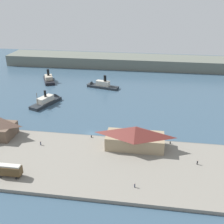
% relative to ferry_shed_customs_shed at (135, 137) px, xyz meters
% --- Properties ---
extents(ground_plane, '(320.00, 320.00, 0.00)m').
position_rel_ferry_shed_customs_shed_xyz_m(ground_plane, '(-19.25, 10.07, -5.57)').
color(ground_plane, '#385166').
extents(quay_promenade, '(110.00, 36.00, 1.20)m').
position_rel_ferry_shed_customs_shed_xyz_m(quay_promenade, '(-19.25, -11.93, -4.97)').
color(quay_promenade, gray).
rests_on(quay_promenade, ground).
extents(seawall_edge, '(110.00, 0.80, 1.00)m').
position_rel_ferry_shed_customs_shed_xyz_m(seawall_edge, '(-19.25, 6.47, -5.07)').
color(seawall_edge, '#666159').
rests_on(seawall_edge, ground).
extents(ferry_shed_customs_shed, '(22.11, 9.88, 8.60)m').
position_rel_ferry_shed_customs_shed_xyz_m(ferry_shed_customs_shed, '(0.00, 0.00, 0.00)').
color(ferry_shed_customs_shed, '#998466').
rests_on(ferry_shed_customs_shed, quay_promenade).
extents(street_tram, '(8.00, 2.78, 4.31)m').
position_rel_ferry_shed_customs_shed_xyz_m(street_tram, '(-38.48, -23.67, -1.85)').
color(street_tram, '#4C381E').
rests_on(street_tram, quay_promenade).
extents(pedestrian_near_cart, '(0.37, 0.37, 1.51)m').
position_rel_ferry_shed_customs_shed_xyz_m(pedestrian_near_cart, '(1.68, -23.12, -3.68)').
color(pedestrian_near_cart, '#33384C').
rests_on(pedestrian_near_cart, quay_promenade).
extents(pedestrian_near_east_shed, '(0.42, 0.42, 1.70)m').
position_rel_ferry_shed_customs_shed_xyz_m(pedestrian_near_east_shed, '(-36.07, -3.95, -3.60)').
color(pedestrian_near_east_shed, '#33384C').
rests_on(pedestrian_near_east_shed, quay_promenade).
extents(pedestrian_by_tram, '(0.42, 0.42, 1.68)m').
position_rel_ferry_shed_customs_shed_xyz_m(pedestrian_by_tram, '(22.13, -8.10, -3.60)').
color(pedestrian_by_tram, '#232328').
rests_on(pedestrian_by_tram, quay_promenade).
extents(mooring_post_center_east, '(0.44, 0.44, 0.90)m').
position_rel_ferry_shed_customs_shed_xyz_m(mooring_post_center_east, '(13.54, 4.48, -3.92)').
color(mooring_post_center_east, black).
rests_on(mooring_post_center_east, quay_promenade).
extents(mooring_post_center_west, '(0.44, 0.44, 0.90)m').
position_rel_ferry_shed_customs_shed_xyz_m(mooring_post_center_west, '(-17.94, 4.68, -3.92)').
color(mooring_post_center_west, black).
rests_on(mooring_post_center_west, quay_promenade).
extents(ferry_moored_west, '(12.73, 21.46, 10.13)m').
position_rel_ferry_shed_customs_shed_xyz_m(ferry_moored_west, '(-49.01, 39.55, -4.07)').
color(ferry_moored_west, '#23282D').
rests_on(ferry_moored_west, ground).
extents(ferry_outer_harbor, '(21.89, 10.03, 9.77)m').
position_rel_ferry_shed_customs_shed_xyz_m(ferry_outer_harbor, '(-26.92, 68.61, -4.11)').
color(ferry_outer_harbor, '#23282D').
rests_on(ferry_outer_harbor, ground).
extents(ferry_departing_north, '(12.86, 18.66, 10.09)m').
position_rel_ferry_shed_customs_shed_xyz_m(ferry_departing_north, '(-62.77, 76.29, -4.02)').
color(ferry_departing_north, black).
rests_on(ferry_departing_north, ground).
extents(far_headland, '(180.00, 24.00, 8.00)m').
position_rel_ferry_shed_customs_shed_xyz_m(far_headland, '(-19.25, 120.07, -1.57)').
color(far_headland, '#60665B').
rests_on(far_headland, ground).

